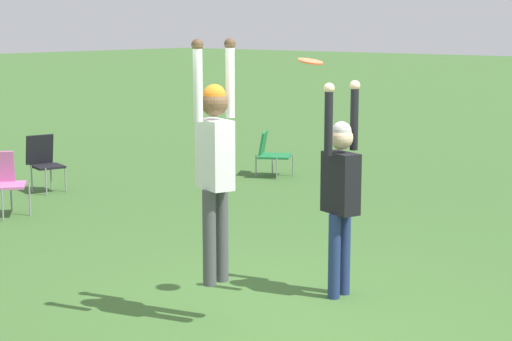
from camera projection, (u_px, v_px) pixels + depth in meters
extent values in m
plane|color=#3D662D|center=(294.00, 311.00, 8.08)|extent=(120.00, 120.00, 0.00)
cylinder|color=#4C4C51|center=(209.00, 238.00, 7.58)|extent=(0.12, 0.12, 0.87)
cylinder|color=#4C4C51|center=(222.00, 234.00, 7.71)|extent=(0.12, 0.12, 0.87)
cube|color=white|center=(215.00, 154.00, 7.52)|extent=(0.31, 0.41, 0.61)
sphere|color=brown|center=(214.00, 103.00, 7.44)|extent=(0.24, 0.24, 0.24)
sphere|color=orange|center=(214.00, 95.00, 7.43)|extent=(0.20, 0.20, 0.20)
cylinder|color=white|center=(198.00, 84.00, 7.25)|extent=(0.08, 0.08, 0.65)
sphere|color=brown|center=(197.00, 45.00, 7.20)|extent=(0.10, 0.10, 0.10)
cylinder|color=white|center=(230.00, 81.00, 7.57)|extent=(0.08, 0.08, 0.65)
sphere|color=brown|center=(230.00, 44.00, 7.51)|extent=(0.10, 0.10, 0.10)
cylinder|color=navy|center=(334.00, 257.00, 8.37)|extent=(0.12, 0.12, 0.85)
cylinder|color=navy|center=(344.00, 253.00, 8.51)|extent=(0.12, 0.12, 0.85)
cube|color=black|center=(341.00, 183.00, 8.32)|extent=(0.31, 0.44, 0.60)
sphere|color=beige|center=(341.00, 138.00, 8.24)|extent=(0.23, 0.23, 0.23)
sphere|color=#B7B2AD|center=(341.00, 131.00, 8.23)|extent=(0.19, 0.19, 0.19)
cylinder|color=black|center=(329.00, 122.00, 8.04)|extent=(0.08, 0.08, 0.63)
sphere|color=beige|center=(329.00, 88.00, 7.99)|extent=(0.10, 0.10, 0.10)
cylinder|color=black|center=(354.00, 118.00, 8.38)|extent=(0.08, 0.08, 0.63)
sphere|color=beige|center=(355.00, 86.00, 8.32)|extent=(0.10, 0.10, 0.10)
cylinder|color=#E04C23|center=(310.00, 61.00, 7.78)|extent=(0.23, 0.23, 0.06)
cylinder|color=gray|center=(46.00, 182.00, 13.43)|extent=(0.02, 0.02, 0.43)
cylinder|color=gray|center=(65.00, 178.00, 13.71)|extent=(0.02, 0.02, 0.43)
cylinder|color=gray|center=(32.00, 179.00, 13.66)|extent=(0.02, 0.02, 0.43)
cylinder|color=gray|center=(51.00, 176.00, 13.95)|extent=(0.02, 0.02, 0.43)
cube|color=black|center=(48.00, 167.00, 13.65)|extent=(0.55, 0.55, 0.04)
cube|color=black|center=(40.00, 149.00, 13.74)|extent=(0.46, 0.24, 0.48)
cylinder|color=gray|center=(277.00, 169.00, 14.74)|extent=(0.02, 0.02, 0.38)
cylinder|color=gray|center=(293.00, 166.00, 15.09)|extent=(0.02, 0.02, 0.38)
cylinder|color=gray|center=(256.00, 166.00, 15.03)|extent=(0.02, 0.02, 0.38)
cylinder|color=gray|center=(272.00, 163.00, 15.39)|extent=(0.02, 0.02, 0.38)
cube|color=#1E753D|center=(275.00, 156.00, 15.03)|extent=(0.75, 0.75, 0.04)
cube|color=#1E753D|center=(263.00, 143.00, 15.16)|extent=(0.52, 0.37, 0.40)
cylinder|color=gray|center=(3.00, 205.00, 11.67)|extent=(0.02, 0.02, 0.46)
cylinder|color=gray|center=(30.00, 200.00, 12.00)|extent=(0.02, 0.02, 0.46)
cylinder|color=gray|center=(11.00, 196.00, 12.28)|extent=(0.02, 0.02, 0.46)
cube|color=#C666A3|center=(6.00, 185.00, 11.94)|extent=(0.73, 0.73, 0.04)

